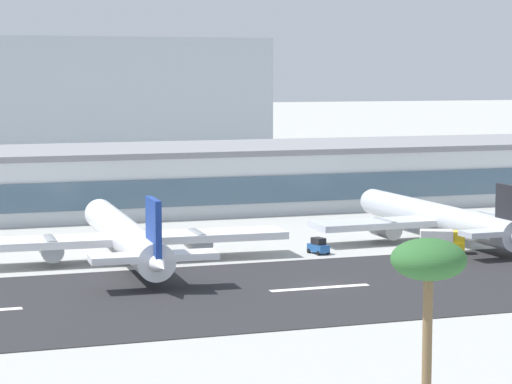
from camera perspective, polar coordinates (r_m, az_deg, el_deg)
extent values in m
plane|color=#A8A8A3|center=(126.08, 3.57, -4.93)|extent=(1400.00, 1400.00, 0.00)
cube|color=#262628|center=(124.81, 3.81, -5.03)|extent=(800.00, 35.74, 0.08)
cube|color=white|center=(124.42, 3.38, -5.05)|extent=(12.00, 1.20, 0.01)
cube|color=silver|center=(197.32, -2.47, 0.67)|extent=(144.82, 29.98, 10.24)
cube|color=#476075|center=(182.95, -1.16, 0.07)|extent=(140.48, 0.30, 4.61)
cube|color=gray|center=(196.84, -2.48, 2.30)|extent=(146.27, 30.28, 1.00)
cube|color=#A8B2BC|center=(296.16, -11.86, 4.71)|extent=(126.37, 34.03, 33.56)
cylinder|color=white|center=(142.83, -6.95, -2.24)|extent=(6.05, 44.25, 4.41)
sphere|color=white|center=(164.42, -8.23, -1.13)|extent=(4.19, 4.19, 4.19)
cone|color=white|center=(121.41, -5.23, -3.75)|extent=(4.26, 8.08, 3.97)
cube|color=white|center=(142.04, -6.89, -2.47)|extent=(42.96, 8.20, 0.97)
cylinder|color=gray|center=(144.04, -3.11, -2.62)|extent=(3.10, 6.28, 2.87)
cylinder|color=gray|center=(140.92, -10.75, -2.92)|extent=(3.10, 6.28, 2.87)
cube|color=white|center=(123.04, -5.39, -3.40)|extent=(14.66, 4.18, 0.78)
cube|color=navy|center=(122.56, -5.40, -1.98)|extent=(0.93, 5.98, 7.06)
cylinder|color=black|center=(141.14, -6.79, -3.50)|extent=(0.79, 0.79, 1.21)
cylinder|color=silver|center=(162.70, 9.41, -1.30)|extent=(5.61, 41.57, 4.14)
sphere|color=silver|center=(180.79, 6.12, -0.49)|extent=(3.94, 3.94, 3.94)
cube|color=silver|center=(162.05, 9.55, -1.48)|extent=(39.37, 7.60, 0.91)
cylinder|color=gray|center=(166.72, 12.17, -1.57)|extent=(2.90, 5.89, 2.69)
cylinder|color=gray|center=(157.93, 6.78, -1.91)|extent=(2.90, 5.89, 2.69)
cube|color=silver|center=(146.62, 13.13, -2.06)|extent=(13.43, 3.89, 0.73)
cube|color=black|center=(146.23, 13.16, -0.93)|extent=(0.86, 5.62, 6.63)
cylinder|color=black|center=(161.30, 9.76, -2.32)|extent=(0.75, 0.75, 1.14)
cube|color=#23569E|center=(147.60, 3.30, -2.95)|extent=(2.30, 3.48, 1.00)
cube|color=black|center=(147.45, 3.30, -2.59)|extent=(1.69, 2.16, 0.90)
cylinder|color=black|center=(149.04, 3.30, -3.06)|extent=(0.41, 0.65, 0.60)
cylinder|color=black|center=(148.13, 2.79, -3.11)|extent=(0.41, 0.65, 0.60)
cylinder|color=black|center=(147.24, 3.80, -3.18)|extent=(0.41, 0.65, 0.60)
cylinder|color=black|center=(146.32, 3.29, -3.23)|extent=(0.41, 0.65, 0.60)
cube|color=gold|center=(149.43, 9.72, -2.82)|extent=(6.46, 4.62, 1.20)
cube|color=silver|center=(149.16, 9.46, -2.29)|extent=(4.88, 3.85, 1.60)
cube|color=gold|center=(149.41, 10.56, -2.32)|extent=(2.43, 2.70, 1.50)
cylinder|color=black|center=(148.53, 10.56, -3.13)|extent=(0.94, 0.62, 0.90)
cylinder|color=black|center=(150.89, 10.48, -2.98)|extent=(0.94, 0.62, 0.90)
cylinder|color=black|center=(148.20, 8.94, -3.12)|extent=(0.94, 0.62, 0.90)
cylinder|color=black|center=(150.56, 8.88, -2.97)|extent=(0.94, 0.62, 0.90)
cylinder|color=brown|center=(71.48, 8.97, -8.56)|extent=(0.64, 0.64, 12.76)
ellipsoid|color=#2D602D|center=(70.12, 9.06, -3.51)|extent=(4.88, 4.88, 2.69)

